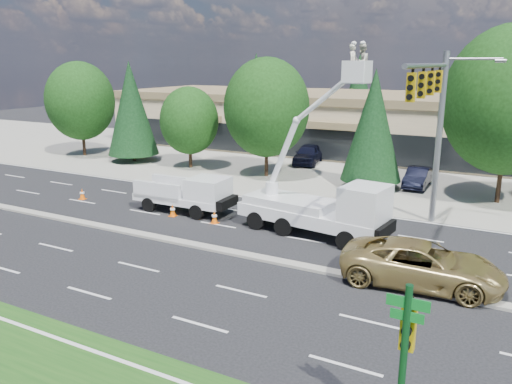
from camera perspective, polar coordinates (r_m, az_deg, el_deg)
The scene contains 25 objects.
ground at distance 24.31m, azimuth -8.37°, elevation -5.85°, with size 140.00×140.00×0.00m, color black.
concrete_apron at distance 41.52m, azimuth 8.00°, elevation 2.75°, with size 140.00×22.00×0.01m, color gray.
road_median at distance 24.29m, azimuth -8.37°, elevation -5.72°, with size 120.00×0.55×0.12m, color gray.
strip_mall at distance 50.48m, azimuth 12.01°, elevation 7.92°, with size 50.40×15.40×5.50m.
tree_front_a at distance 48.86m, azimuth -19.46°, elevation 9.78°, with size 6.17×6.17×8.56m.
tree_front_b at distance 44.72m, azimuth -14.06°, elevation 9.26°, with size 4.35×4.35×8.58m.
tree_front_c at distance 41.07m, azimuth -7.65°, elevation 8.08°, with size 4.75×4.75×6.60m.
tree_front_d at distance 37.36m, azimuth 1.23°, elevation 9.60°, with size 6.38×6.38×8.85m.
tree_front_e at distance 34.65m, azimuth 13.25°, elevation 7.42°, with size 4.09×4.09×8.07m.
tree_front_f at distance 33.39m, azimuth 27.00°, elevation 9.30°, with size 7.70×7.70×10.68m.
tree_back_a at distance 68.16m, azimuth 0.04°, elevation 11.87°, with size 4.90×4.90×9.66m.
tree_back_b at distance 62.92m, azimuth 11.63°, elevation 11.25°, with size 4.80×4.80×9.45m.
tree_back_c at distance 60.52m, azimuth 24.63°, elevation 10.03°, with size 4.70×4.70×9.26m.
signal_mast at distance 25.72m, azimuth 19.84°, elevation 8.45°, with size 2.76×10.16×9.00m.
street_sign_pole at distance 11.69m, azimuth 16.67°, elevation -16.89°, with size 0.90×0.44×4.00m.
utility_pickup at distance 29.00m, azimuth -7.73°, elevation -0.60°, with size 5.69×2.34×2.17m.
bucket_truck at distance 24.65m, azimuth 7.82°, elevation -0.70°, with size 7.85×3.33×9.33m.
traffic_cone_a at distance 33.47m, azimuth -19.24°, elevation -0.22°, with size 0.40×0.40×0.70m.
traffic_cone_b at distance 28.53m, azimuth -9.51°, elevation -2.08°, with size 0.40×0.40×0.70m.
traffic_cone_c at distance 26.99m, azimuth -4.77°, elevation -2.89°, with size 0.40×0.40×0.70m.
traffic_cone_d at distance 24.29m, azimuth 13.57°, elevation -5.28°, with size 0.40×0.40×0.70m.
traffic_cone_e at distance 23.61m, azimuth 16.32°, elevation -6.05°, with size 0.40×0.40×0.70m.
minivan at distance 20.55m, azimuth 18.43°, elevation -7.83°, with size 2.83×6.13×1.70m, color tan.
parked_car_west at distance 42.97m, azimuth 5.98°, elevation 4.33°, with size 1.96×4.86×1.66m, color black.
parked_car_east at distance 36.49m, azimuth 17.99°, elevation 1.61°, with size 1.44×4.12×1.36m, color black.
Camera 1 is at (13.58, -18.32, 8.43)m, focal length 35.00 mm.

